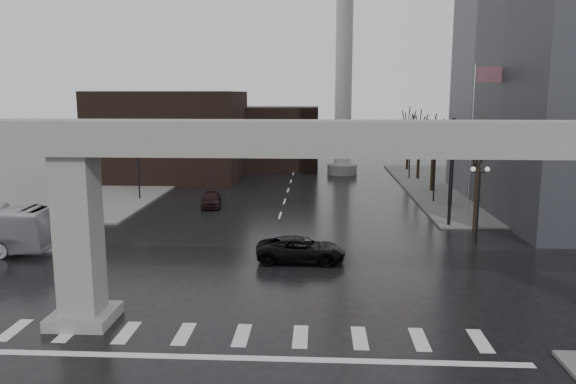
{
  "coord_description": "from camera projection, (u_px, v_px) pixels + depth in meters",
  "views": [
    {
      "loc": [
        3.06,
        -22.45,
        9.76
      ],
      "look_at": [
        1.44,
        7.41,
        4.5
      ],
      "focal_mm": 35.0,
      "sensor_mm": 36.0,
      "label": 1
    }
  ],
  "objects": [
    {
      "name": "lamp_left_0",
      "position": [
        72.0,
        188.0,
        37.82
      ],
      "size": [
        1.22,
        0.32,
        5.11
      ],
      "color": "black",
      "rests_on": "ground"
    },
    {
      "name": "building_far_left",
      "position": [
        172.0,
        135.0,
        65.12
      ],
      "size": [
        16.0,
        14.0,
        10.0
      ],
      "primitive_type": "cube",
      "color": "black",
      "rests_on": "ground"
    },
    {
      "name": "ground",
      "position": [
        245.0,
        325.0,
        23.93
      ],
      "size": [
        160.0,
        160.0,
        0.0
      ],
      "primitive_type": "plane",
      "color": "black",
      "rests_on": "ground"
    },
    {
      "name": "tree_right_2",
      "position": [
        433.0,
        163.0,
        56.11
      ],
      "size": [
        1.1,
        1.63,
        7.85
      ],
      "color": "black",
      "rests_on": "ground"
    },
    {
      "name": "elevated_guideway",
      "position": [
        274.0,
        166.0,
        22.67
      ],
      "size": [
        48.0,
        2.6,
        8.7
      ],
      "color": "gray",
      "rests_on": "ground"
    },
    {
      "name": "tree_right_4",
      "position": [
        408.0,
        147.0,
        71.82
      ],
      "size": [
        1.12,
        1.69,
        8.19
      ],
      "color": "black",
      "rests_on": "ground"
    },
    {
      "name": "lamp_right_0",
      "position": [
        479.0,
        192.0,
        36.38
      ],
      "size": [
        1.22,
        0.32,
        5.11
      ],
      "color": "black",
      "rests_on": "ground"
    },
    {
      "name": "signal_mast_arm",
      "position": [
        400.0,
        148.0,
        40.93
      ],
      "size": [
        12.12,
        0.43,
        8.0
      ],
      "color": "black",
      "rests_on": "ground"
    },
    {
      "name": "building_far_mid",
      "position": [
        280.0,
        138.0,
        74.49
      ],
      "size": [
        10.0,
        10.0,
        8.0
      ],
      "primitive_type": "cube",
      "color": "black",
      "rests_on": "ground"
    },
    {
      "name": "tree_right_0",
      "position": [
        477.0,
        192.0,
        40.39
      ],
      "size": [
        1.09,
        1.58,
        7.5
      ],
      "color": "black",
      "rests_on": "ground"
    },
    {
      "name": "lamp_right_2",
      "position": [
        410.0,
        149.0,
        63.92
      ],
      "size": [
        1.22,
        0.32,
        5.11
      ],
      "color": "black",
      "rests_on": "ground"
    },
    {
      "name": "far_car",
      "position": [
        211.0,
        199.0,
        48.87
      ],
      "size": [
        2.2,
        4.25,
        1.38
      ],
      "primitive_type": "imported",
      "rotation": [
        0.0,
        0.0,
        0.14
      ],
      "color": "black",
      "rests_on": "ground"
    },
    {
      "name": "tree_right_3",
      "position": [
        419.0,
        154.0,
        63.96
      ],
      "size": [
        1.11,
        1.66,
        8.02
      ],
      "color": "black",
      "rests_on": "ground"
    },
    {
      "name": "flagpole_assembly",
      "position": [
        477.0,
        123.0,
        43.45
      ],
      "size": [
        2.06,
        0.12,
        12.0
      ],
      "color": "silver",
      "rests_on": "ground"
    },
    {
      "name": "lamp_right_1",
      "position": [
        435.0,
        165.0,
        50.15
      ],
      "size": [
        1.22,
        0.32,
        5.11
      ],
      "color": "black",
      "rests_on": "ground"
    },
    {
      "name": "tree_right_1",
      "position": [
        451.0,
        175.0,
        48.25
      ],
      "size": [
        1.09,
        1.61,
        7.67
      ],
      "color": "black",
      "rests_on": "ground"
    },
    {
      "name": "lamp_left_1",
      "position": [
        138.0,
        163.0,
        51.59
      ],
      "size": [
        1.22,
        0.32,
        5.11
      ],
      "color": "black",
      "rests_on": "ground"
    },
    {
      "name": "sidewalk_nw",
      "position": [
        50.0,
        184.0,
        60.71
      ],
      "size": [
        28.0,
        36.0,
        0.15
      ],
      "primitive_type": "cube",
      "color": "slate",
      "rests_on": "ground"
    },
    {
      "name": "pickup_truck",
      "position": [
        301.0,
        249.0,
        32.94
      ],
      "size": [
        5.25,
        2.47,
        1.45
      ],
      "primitive_type": "imported",
      "rotation": [
        0.0,
        0.0,
        1.56
      ],
      "color": "black",
      "rests_on": "ground"
    },
    {
      "name": "sidewalk_ne",
      "position": [
        540.0,
        189.0,
        57.94
      ],
      "size": [
        28.0,
        36.0,
        0.15
      ],
      "primitive_type": "cube",
      "color": "slate",
      "rests_on": "ground"
    },
    {
      "name": "smokestack",
      "position": [
        344.0,
        63.0,
        66.54
      ],
      "size": [
        3.6,
        3.6,
        30.0
      ],
      "color": "beige",
      "rests_on": "ground"
    },
    {
      "name": "lamp_left_2",
      "position": [
        176.0,
        148.0,
        65.36
      ],
      "size": [
        1.22,
        0.32,
        5.11
      ],
      "color": "black",
      "rests_on": "ground"
    }
  ]
}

